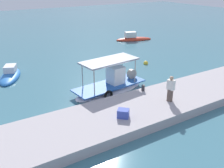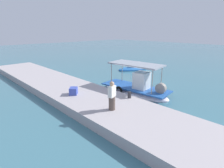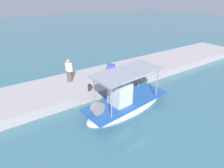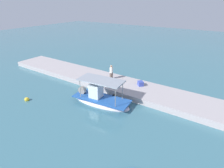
% 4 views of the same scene
% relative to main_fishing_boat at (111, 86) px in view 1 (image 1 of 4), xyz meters
% --- Properties ---
extents(ground_plane, '(120.00, 120.00, 0.00)m').
position_rel_main_fishing_boat_xyz_m(ground_plane, '(-0.12, -0.05, -0.43)').
color(ground_plane, '#3F7382').
extents(dock_quay, '(36.00, 4.38, 0.62)m').
position_rel_main_fishing_boat_xyz_m(dock_quay, '(-0.12, -4.12, -0.12)').
color(dock_quay, '#B0A7A9').
rests_on(dock_quay, ground_plane).
extents(main_fishing_boat, '(6.26, 2.71, 2.92)m').
position_rel_main_fishing_boat_xyz_m(main_fishing_boat, '(0.00, 0.00, 0.00)').
color(main_fishing_boat, white).
rests_on(main_fishing_boat, ground_plane).
extents(fisherman_near_bollard, '(0.47, 0.55, 1.75)m').
position_rel_main_fishing_boat_xyz_m(fisherman_near_bollard, '(1.83, -4.60, 0.99)').
color(fisherman_near_bollard, brown).
rests_on(fisherman_near_bollard, dock_quay).
extents(mooring_bollard, '(0.24, 0.24, 0.46)m').
position_rel_main_fishing_boat_xyz_m(mooring_bollard, '(1.31, -2.39, 0.42)').
color(mooring_bollard, '#2D2D33').
rests_on(mooring_bollard, dock_quay).
extents(cargo_crate, '(0.85, 0.85, 0.51)m').
position_rel_main_fishing_boat_xyz_m(cargo_crate, '(-2.05, -4.79, 0.44)').
color(cargo_crate, '#3B4FB2').
rests_on(cargo_crate, dock_quay).
extents(marker_buoy, '(0.48, 0.48, 0.48)m').
position_rel_main_fishing_boat_xyz_m(marker_buoy, '(6.62, 3.89, -0.33)').
color(marker_buoy, yellow).
rests_on(marker_buoy, ground_plane).
extents(moored_boat_near, '(5.28, 2.97, 1.45)m').
position_rel_main_fishing_boat_xyz_m(moored_boat_near, '(11.91, 13.35, -0.22)').
color(moored_boat_near, red).
rests_on(moored_boat_near, ground_plane).
extents(moored_boat_mid, '(3.12, 4.60, 1.25)m').
position_rel_main_fishing_boat_xyz_m(moored_boat_mid, '(-6.10, 7.23, -0.26)').
color(moored_boat_mid, blue).
rests_on(moored_boat_mid, ground_plane).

